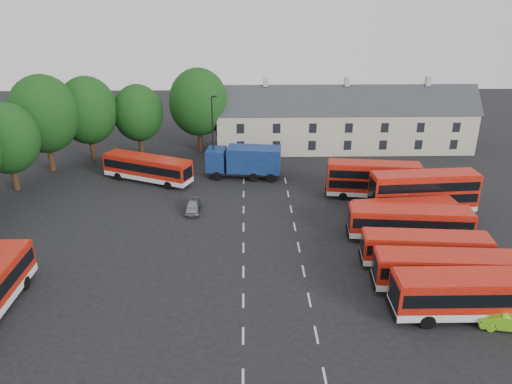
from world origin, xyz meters
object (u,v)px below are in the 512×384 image
bus_row_a (479,292)px  box_truck (245,161)px  lime_car (507,320)px  lamppost (213,135)px  bus_dd_south (424,190)px  silver_car (193,206)px

bus_row_a → box_truck: size_ratio=1.33×
lime_car → lamppost: size_ratio=0.39×
bus_row_a → lime_car: (1.65, -1.30, -1.40)m
lime_car → lamppost: (-21.81, 28.74, 4.69)m
bus_dd_south → lime_car: bus_dd_south is taller
bus_row_a → lamppost: (-20.17, 27.44, 3.29)m
box_truck → silver_car: box_truck is taller
bus_dd_south → lamppost: lamppost is taller
lime_car → lamppost: bearing=46.1°
bus_row_a → silver_car: size_ratio=3.35×
bus_dd_south → lamppost: (-21.84, 10.38, 2.82)m
bus_dd_south → lime_car: 18.45m
bus_row_a → lamppost: 34.21m
bus_dd_south → box_truck: bus_dd_south is taller
box_truck → silver_car: size_ratio=2.52×
bus_dd_south → lamppost: bearing=150.6°
lamppost → box_truck: bearing=-1.6°
bus_row_a → lime_car: bus_row_a is taller
box_truck → lamppost: size_ratio=0.91×
bus_dd_south → box_truck: bearing=146.5°
bus_dd_south → lime_car: bearing=-94.1°
bus_row_a → silver_car: bearing=140.8°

